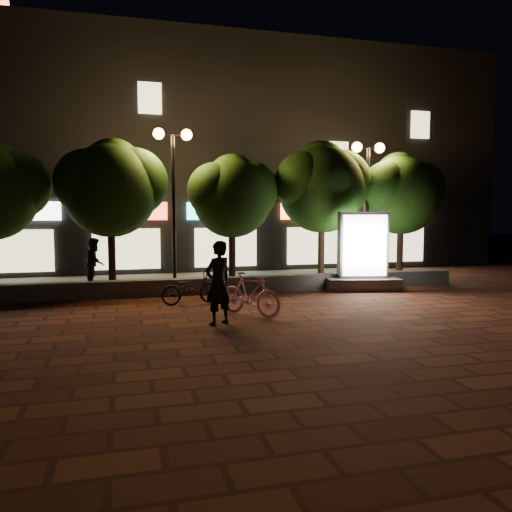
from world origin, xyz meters
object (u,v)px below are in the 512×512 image
object	(u,v)px
tree_far_right	(402,191)
pedestrian	(95,262)
tree_mid	(233,193)
scooter_parked	(190,288)
street_lamp_right	(368,175)
rider	(218,283)
street_lamp_left	(173,167)
scooter_pink	(250,294)
tree_right	(323,184)
tree_left	(112,185)
ad_kiosk	(362,258)

from	to	relation	value
tree_far_right	pedestrian	distance (m)	11.40
tree_mid	scooter_parked	size ratio (longest dim) A/B	2.68
street_lamp_right	rider	xyz separation A→B (m)	(-6.57, -5.60, -2.93)
street_lamp_left	scooter_pink	world-z (taller)	street_lamp_left
scooter_parked	rider	bearing A→B (deg)	172.82
tree_right	scooter_parked	xyz separation A→B (m)	(-5.21, -3.12, -3.13)
tree_far_right	street_lamp_left	bearing A→B (deg)	-178.24
street_lamp_left	scooter_pink	size ratio (longest dim) A/B	2.91
street_lamp_left	street_lamp_right	xyz separation A→B (m)	(7.00, 0.00, -0.13)
scooter_parked	pedestrian	size ratio (longest dim) A/B	1.03
tree_right	street_lamp_left	world-z (taller)	street_lamp_left
tree_far_right	rider	world-z (taller)	tree_far_right
street_lamp_right	pedestrian	xyz separation A→B (m)	(-9.56, 0.76, -3.00)
tree_left	tree_far_right	world-z (taller)	tree_left
scooter_pink	tree_right	bearing A→B (deg)	12.50
tree_right	ad_kiosk	size ratio (longest dim) A/B	1.97
tree_mid	street_lamp_right	distance (m)	5.00
scooter_pink	pedestrian	distance (m)	6.81
rider	tree_far_right	bearing A→B (deg)	-173.40
tree_mid	ad_kiosk	bearing A→B (deg)	-26.57
pedestrian	street_lamp_right	bearing A→B (deg)	-86.76
tree_left	ad_kiosk	distance (m)	8.51
ad_kiosk	scooter_parked	bearing A→B (deg)	-168.76
tree_far_right	scooter_parked	distance (m)	9.43
tree_mid	tree_right	size ratio (longest dim) A/B	0.89
scooter_pink	rider	bearing A→B (deg)	-178.61
ad_kiosk	scooter_parked	world-z (taller)	ad_kiosk
ad_kiosk	pedestrian	world-z (taller)	ad_kiosk
scooter_parked	pedestrian	distance (m)	4.54
tree_far_right	street_lamp_right	world-z (taller)	street_lamp_right
tree_right	scooter_parked	size ratio (longest dim) A/B	3.02
street_lamp_right	tree_right	bearing A→B (deg)	170.90
street_lamp_right	scooter_parked	world-z (taller)	street_lamp_right
tree_mid	rider	bearing A→B (deg)	-105.49
tree_right	scooter_parked	world-z (taller)	tree_right
street_lamp_left	scooter_parked	size ratio (longest dim) A/B	3.09
tree_left	tree_mid	size ratio (longest dim) A/B	1.09
tree_mid	rider	distance (m)	6.49
street_lamp_right	rider	size ratio (longest dim) A/B	2.60
tree_right	pedestrian	bearing A→B (deg)	176.41
tree_left	scooter_parked	distance (m)	4.81
scooter_pink	rider	world-z (taller)	rider
tree_right	tree_mid	bearing A→B (deg)	-180.00
tree_left	scooter_pink	bearing A→B (deg)	-56.68
ad_kiosk	pedestrian	xyz separation A→B (m)	(-8.54, 2.46, -0.14)
tree_left	ad_kiosk	bearing A→B (deg)	-13.92
tree_left	scooter_parked	size ratio (longest dim) A/B	2.92
ad_kiosk	street_lamp_right	bearing A→B (deg)	58.95
tree_far_right	scooter_parked	xyz separation A→B (m)	(-8.41, -3.12, -2.93)
tree_mid	ad_kiosk	world-z (taller)	tree_mid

